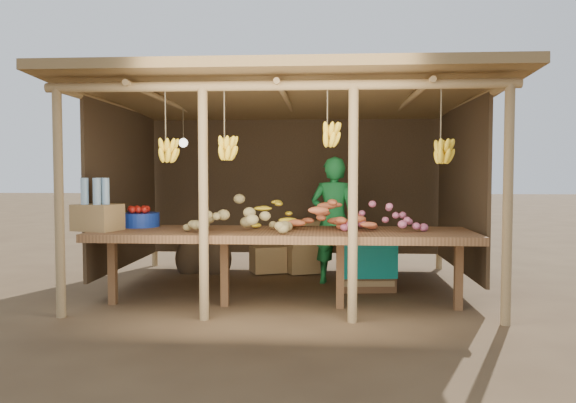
{
  "coord_description": "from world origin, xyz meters",
  "views": [
    {
      "loc": [
        0.44,
        -6.7,
        1.4
      ],
      "look_at": [
        0.0,
        0.0,
        1.05
      ],
      "focal_mm": 35.0,
      "sensor_mm": 36.0,
      "label": 1
    }
  ],
  "objects": [
    {
      "name": "bottle_box",
      "position": [
        -1.9,
        -1.08,
        1.01
      ],
      "size": [
        0.51,
        0.45,
        0.54
      ],
      "color": "#9D7946",
      "rests_on": "counter"
    },
    {
      "name": "potato_heap",
      "position": [
        -0.43,
        -1.12,
        0.98
      ],
      "size": [
        1.17,
        0.86,
        0.37
      ],
      "primitive_type": null,
      "rotation": [
        0.0,
        0.0,
        -0.24
      ],
      "color": "olive",
      "rests_on": "counter"
    },
    {
      "name": "carton_stack",
      "position": [
        -0.02,
        0.99,
        0.32
      ],
      "size": [
        1.05,
        0.51,
        0.72
      ],
      "color": "#9D7946",
      "rests_on": "ground"
    },
    {
      "name": "onion_heap",
      "position": [
        1.04,
        -0.96,
        0.98
      ],
      "size": [
        0.89,
        0.64,
        0.36
      ],
      "primitive_type": null,
      "rotation": [
        0.0,
        0.0,
        0.2
      ],
      "color": "#CB6280",
      "rests_on": "counter"
    },
    {
      "name": "banana_pile",
      "position": [
        -0.11,
        -0.64,
        0.97
      ],
      "size": [
        0.64,
        0.5,
        0.35
      ],
      "primitive_type": null,
      "rotation": [
        0.0,
        0.0,
        -0.33
      ],
      "color": "yellow",
      "rests_on": "counter"
    },
    {
      "name": "sweet_potato_heap",
      "position": [
        0.5,
        -0.86,
        0.98
      ],
      "size": [
        1.0,
        0.74,
        0.35
      ],
      "primitive_type": null,
      "rotation": [
        0.0,
        0.0,
        0.24
      ],
      "color": "#C35B32",
      "rests_on": "counter"
    },
    {
      "name": "ground",
      "position": [
        0.0,
        0.0,
        0.0
      ],
      "size": [
        60.0,
        60.0,
        0.0
      ],
      "primitive_type": "plane",
      "color": "brown",
      "rests_on": "ground"
    },
    {
      "name": "stall_structure",
      "position": [
        0.03,
        -0.06,
        1.92
      ],
      "size": [
        4.7,
        3.5,
        2.43
      ],
      "color": "#A58455",
      "rests_on": "ground"
    },
    {
      "name": "counter",
      "position": [
        0.0,
        -0.95,
        0.74
      ],
      "size": [
        3.9,
        1.05,
        0.8
      ],
      "color": "brown",
      "rests_on": "ground"
    },
    {
      "name": "vendor",
      "position": [
        0.55,
        0.33,
        0.8
      ],
      "size": [
        0.63,
        0.47,
        1.59
      ],
      "primitive_type": "imported",
      "rotation": [
        0.0,
        0.0,
        2.98
      ],
      "color": "#1B7B34",
      "rests_on": "ground"
    },
    {
      "name": "burlap_sacks",
      "position": [
        -1.24,
        0.96,
        0.24
      ],
      "size": [
        0.79,
        0.41,
        0.56
      ],
      "color": "#463420",
      "rests_on": "ground"
    },
    {
      "name": "tarp_crate",
      "position": [
        0.94,
        0.02,
        0.34
      ],
      "size": [
        0.74,
        0.66,
        0.82
      ],
      "color": "brown",
      "rests_on": "ground"
    },
    {
      "name": "tomato_basin",
      "position": [
        -1.6,
        -0.65,
        0.89
      ],
      "size": [
        0.44,
        0.44,
        0.23
      ],
      "rotation": [
        0.0,
        0.0,
        -0.4
      ],
      "color": "navy",
      "rests_on": "counter"
    }
  ]
}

